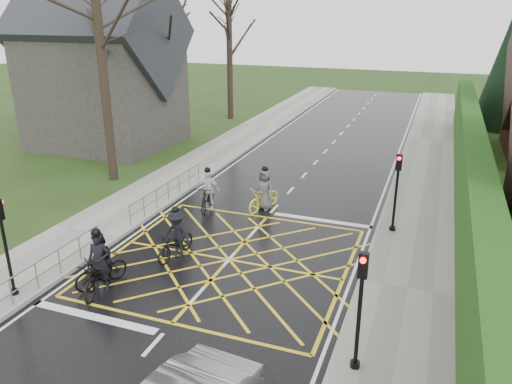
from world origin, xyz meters
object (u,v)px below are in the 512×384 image
Objects in this scene: cyclist_rear at (99,271)px; cyclist_lead at (264,195)px; cyclist_back at (101,266)px; cyclist_mid at (176,239)px; cyclist_front at (208,194)px.

cyclist_rear is 8.43m from cyclist_lead.
cyclist_back is 2.81m from cyclist_mid.
cyclist_mid is (1.14, 2.80, 0.02)m from cyclist_rear.
cyclist_back is at bearing -108.77° from cyclist_mid.
cyclist_back is at bearing 97.61° from cyclist_rear.
cyclist_mid reaches higher than cyclist_back.
cyclist_mid is 1.03× the size of cyclist_front.
cyclist_lead is at bearing 10.51° from cyclist_front.
cyclist_rear is 3.03m from cyclist_mid.
cyclist_front is at bearing 72.48° from cyclist_rear.
cyclist_back is at bearing -102.73° from cyclist_front.
cyclist_lead reaches higher than cyclist_mid.
cyclist_rear reaches higher than cyclist_lead.
cyclist_lead is at bearing 56.86° from cyclist_rear.
cyclist_lead reaches higher than cyclist_front.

